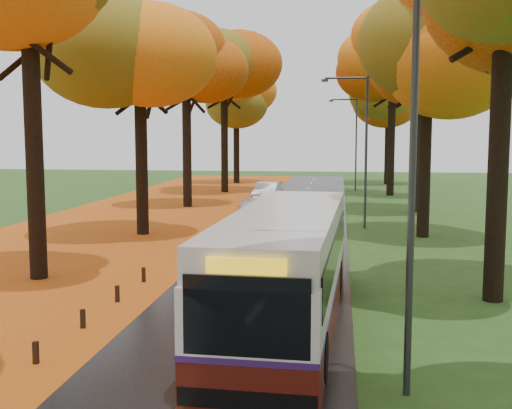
% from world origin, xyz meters
% --- Properties ---
extents(road, '(6.50, 90.00, 0.04)m').
position_xyz_m(road, '(0.00, 25.00, 0.02)').
color(road, black).
rests_on(road, ground).
extents(centre_line, '(0.12, 90.00, 0.01)m').
position_xyz_m(centre_line, '(0.00, 25.00, 0.04)').
color(centre_line, silver).
rests_on(centre_line, road).
extents(leaf_verge, '(12.00, 90.00, 0.02)m').
position_xyz_m(leaf_verge, '(-9.00, 25.00, 0.01)').
color(leaf_verge, maroon).
rests_on(leaf_verge, ground).
extents(leaf_drift, '(0.90, 90.00, 0.01)m').
position_xyz_m(leaf_drift, '(-3.05, 25.00, 0.04)').
color(leaf_drift, orange).
rests_on(leaf_drift, road).
extents(trees_left, '(9.20, 74.00, 13.88)m').
position_xyz_m(trees_left, '(-7.18, 27.06, 9.53)').
color(trees_left, black).
rests_on(trees_left, ground).
extents(trees_right, '(9.30, 74.20, 13.96)m').
position_xyz_m(trees_right, '(7.19, 26.91, 9.69)').
color(trees_right, black).
rests_on(trees_right, ground).
extents(streetlamp_near, '(2.45, 0.18, 8.00)m').
position_xyz_m(streetlamp_near, '(3.95, 8.00, 4.71)').
color(streetlamp_near, '#333538').
rests_on(streetlamp_near, ground).
extents(streetlamp_mid, '(2.45, 0.18, 8.00)m').
position_xyz_m(streetlamp_mid, '(3.95, 30.00, 4.71)').
color(streetlamp_mid, '#333538').
rests_on(streetlamp_mid, ground).
extents(streetlamp_far, '(2.45, 0.18, 8.00)m').
position_xyz_m(streetlamp_far, '(3.95, 52.00, 4.71)').
color(streetlamp_far, '#333538').
rests_on(streetlamp_far, ground).
extents(bus, '(3.08, 11.52, 3.01)m').
position_xyz_m(bus, '(1.49, 12.22, 1.61)').
color(bus, '#47120B').
rests_on(bus, road).
extents(car_white, '(1.68, 3.70, 1.23)m').
position_xyz_m(car_white, '(-2.35, 32.61, 0.66)').
color(car_white, '#BCBCC1').
rests_on(car_white, road).
extents(car_silver, '(1.88, 4.53, 1.46)m').
position_xyz_m(car_silver, '(-2.35, 41.80, 0.77)').
color(car_silver, '#A8ABB0').
rests_on(car_silver, road).
extents(car_dark, '(1.73, 4.09, 1.18)m').
position_xyz_m(car_dark, '(-2.35, 44.52, 0.63)').
color(car_dark, black).
rests_on(car_dark, road).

